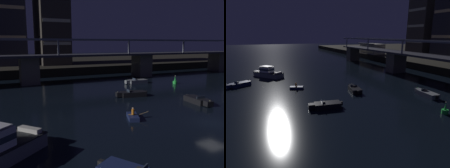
{
  "view_description": "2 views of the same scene",
  "coord_description": "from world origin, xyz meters",
  "views": [
    {
      "loc": [
        -20.63,
        -17.49,
        8.38
      ],
      "look_at": [
        -4.54,
        15.14,
        2.3
      ],
      "focal_mm": 38.92,
      "sensor_mm": 36.0,
      "label": 1
    },
    {
      "loc": [
        30.77,
        -1.26,
        10.68
      ],
      "look_at": [
        -1.27,
        11.84,
        1.69
      ],
      "focal_mm": 30.61,
      "sensor_mm": 36.0,
      "label": 2
    }
  ],
  "objects": [
    {
      "name": "ground_plane",
      "position": [
        0.0,
        0.0,
        0.0
      ],
      "size": [
        400.0,
        400.0,
        0.0
      ],
      "primitive_type": "plane",
      "color": "black"
    },
    {
      "name": "speedboat_near_right",
      "position": [
        6.59,
        25.8,
        0.41
      ],
      "size": [
        5.22,
        2.06,
        1.16
      ],
      "color": "gray",
      "rests_on": "ground"
    },
    {
      "name": "tower_central",
      "position": [
        -3.94,
        57.66,
        17.93
      ],
      "size": [
        8.34,
        14.0,
        31.76
      ],
      "color": "#38332D",
      "rests_on": "far_riverbank"
    },
    {
      "name": "channel_buoy",
      "position": [
        13.56,
        21.84,
        0.48
      ],
      "size": [
        0.9,
        0.9,
        1.76
      ],
      "color": "green",
      "rests_on": "ground"
    },
    {
      "name": "dinghy_with_paddler",
      "position": [
        -6.9,
        5.05,
        0.28
      ],
      "size": [
        2.69,
        2.82,
        1.36
      ],
      "color": "#19234C",
      "rests_on": "ground"
    },
    {
      "name": "river_bridge",
      "position": [
        -0.0,
        35.16,
        4.24
      ],
      "size": [
        89.33,
        6.4,
        9.38
      ],
      "color": "#605B51",
      "rests_on": "ground"
    },
    {
      "name": "far_riverbank",
      "position": [
        0.0,
        83.17,
        1.1
      ],
      "size": [
        240.0,
        80.0,
        2.2
      ],
      "primitive_type": "cube",
      "color": "black",
      "rests_on": "ground"
    },
    {
      "name": "speedboat_near_center",
      "position": [
        5.19,
        7.28,
        0.41
      ],
      "size": [
        2.3,
        5.23,
        1.16
      ],
      "color": "black",
      "rests_on": "ground"
    },
    {
      "name": "speedboat_mid_left",
      "position": [
        -0.95,
        15.17,
        0.41
      ],
      "size": [
        5.22,
        2.5,
        1.16
      ],
      "color": "black",
      "rests_on": "ground"
    }
  ]
}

